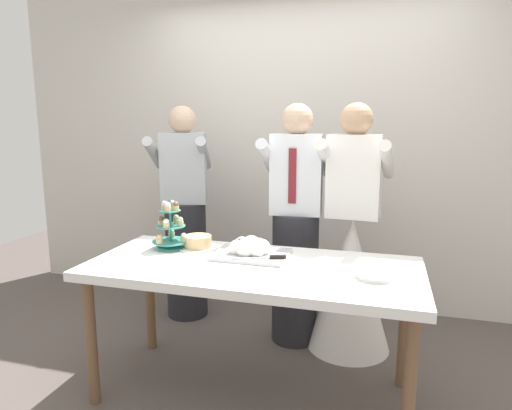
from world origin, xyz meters
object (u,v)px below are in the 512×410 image
Objects in this scene: person_groom at (295,238)px; person_guest at (185,224)px; main_cake_tray at (251,249)px; person_bride at (351,266)px; dessert_table at (252,277)px; plate_stack at (375,274)px; cupcake_stand at (171,228)px; round_cake at (198,243)px.

person_guest is at bearing 168.96° from person_groom.
person_guest is (-0.77, 0.77, -0.07)m from main_cake_tray.
person_bride is 1.00× the size of person_guest.
dessert_table is 1.21m from person_guest.
person_groom reaches higher than plate_stack.
person_groom is 0.42m from person_bride.
cupcake_stand is at bearing 176.38° from main_cake_tray.
main_cake_tray is at bearing 110.16° from dessert_table.
dessert_table is at bearing 176.38° from plate_stack.
cupcake_stand is (-0.57, 0.16, 0.20)m from dessert_table.
main_cake_tray is (-0.05, 0.13, 0.12)m from dessert_table.
round_cake is at bearing -134.23° from person_groom.
person_groom is at bearing 125.88° from plate_stack.
cupcake_stand is 0.18× the size of person_groom.
plate_stack is (1.21, -0.20, -0.10)m from cupcake_stand.
dessert_table is 5.90× the size of cupcake_stand.
dessert_table is at bearing -47.66° from person_guest.
round_cake is at bearing 13.29° from cupcake_stand.
person_groom is 0.93m from person_guest.
dessert_table is 7.50× the size of round_cake.
person_groom and person_guest have the same top height.
main_cake_tray is (0.52, -0.03, -0.08)m from cupcake_stand.
dessert_table is 0.65m from plate_stack.
person_groom reaches higher than main_cake_tray.
dessert_table is at bearing -123.97° from person_bride.
dessert_table is 9.58× the size of plate_stack.
person_groom is (0.66, 0.56, -0.15)m from cupcake_stand.
dessert_table is at bearing -16.06° from cupcake_stand.
cupcake_stand reaches higher than round_cake.
person_groom is (-0.55, 0.76, -0.05)m from plate_stack.
cupcake_stand is at bearing -166.71° from round_cake.
person_bride reaches higher than main_cake_tray.
dessert_table is at bearing -26.27° from round_cake.
dessert_table is 0.47m from round_cake.
person_bride is at bearing 102.47° from plate_stack.
dessert_table is at bearing -97.68° from person_groom.
round_cake is at bearing 168.88° from main_cake_tray.
round_cake is (-1.05, 0.24, 0.01)m from plate_stack.
cupcake_stand is 0.71× the size of main_cake_tray.
plate_stack is at bearing -9.55° from cupcake_stand.
cupcake_stand is 1.22m from person_bride.
person_guest is at bearing 108.85° from cupcake_stand.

